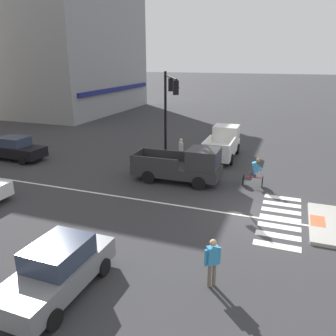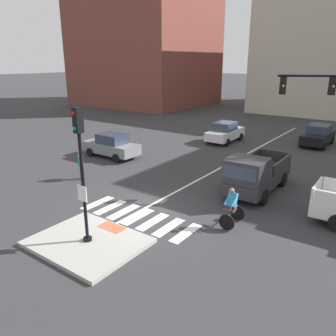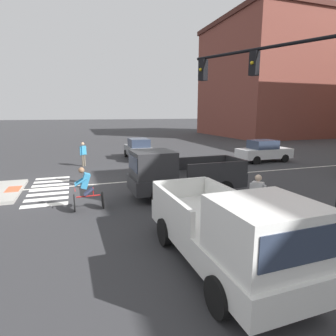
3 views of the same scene
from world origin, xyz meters
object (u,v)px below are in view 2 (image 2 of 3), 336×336
at_px(car_grey_cross_left, 112,145).
at_px(pedestrian_at_curb_left, 81,163).
at_px(pickup_truck_charcoal_eastbound_mid, 255,175).
at_px(signal_pole, 81,164).
at_px(car_black_eastbound_distant, 318,135).
at_px(car_white_westbound_distant, 225,132).
at_px(cyclist, 232,206).

distance_m(car_grey_cross_left, pedestrian_at_curb_left, 4.74).
distance_m(car_grey_cross_left, pickup_truck_charcoal_eastbound_mid, 10.66).
relative_size(signal_pole, pedestrian_at_curb_left, 2.91).
bearing_deg(car_black_eastbound_distant, car_white_westbound_distant, -154.09).
bearing_deg(pedestrian_at_curb_left, pickup_truck_charcoal_eastbound_mid, 22.97).
distance_m(car_grey_cross_left, cyclist, 12.16).
bearing_deg(car_black_eastbound_distant, car_grey_cross_left, -132.31).
bearing_deg(car_grey_cross_left, signal_pole, -49.55).
xyz_separation_m(car_grey_cross_left, pedestrian_at_curb_left, (1.91, -4.34, 0.17)).
bearing_deg(pedestrian_at_curb_left, car_black_eastbound_distant, 61.21).
distance_m(signal_pole, pickup_truck_charcoal_eastbound_mid, 9.09).
relative_size(signal_pole, car_grey_cross_left, 1.18).
bearing_deg(pickup_truck_charcoal_eastbound_mid, pedestrian_at_curb_left, -157.03).
height_order(signal_pole, car_white_westbound_distant, signal_pole).
bearing_deg(car_grey_cross_left, car_black_eastbound_distant, 47.69).
xyz_separation_m(signal_pole, pedestrian_at_curb_left, (-5.74, 4.62, -2.09)).
relative_size(pickup_truck_charcoal_eastbound_mid, pedestrian_at_curb_left, 3.07).
height_order(signal_pole, car_black_eastbound_distant, signal_pole).
distance_m(cyclist, pedestrian_at_curb_left, 9.38).
relative_size(car_white_westbound_distant, cyclist, 2.45).
bearing_deg(pickup_truck_charcoal_eastbound_mid, car_white_westbound_distant, 123.98).
relative_size(car_black_eastbound_distant, pickup_truck_charcoal_eastbound_mid, 0.81).
relative_size(car_black_eastbound_distant, car_white_westbound_distant, 1.00).
bearing_deg(car_white_westbound_distant, cyclist, -62.32).
bearing_deg(cyclist, signal_pole, -129.46).
bearing_deg(pedestrian_at_curb_left, car_grey_cross_left, 113.71).
relative_size(car_white_westbound_distant, pickup_truck_charcoal_eastbound_mid, 0.80).
bearing_deg(car_grey_cross_left, cyclist, -21.92).
relative_size(cyclist, pedestrian_at_curb_left, 1.01).
bearing_deg(cyclist, car_white_westbound_distant, 117.68).
relative_size(car_grey_cross_left, pedestrian_at_curb_left, 2.47).
distance_m(signal_pole, car_black_eastbound_distant, 21.21).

